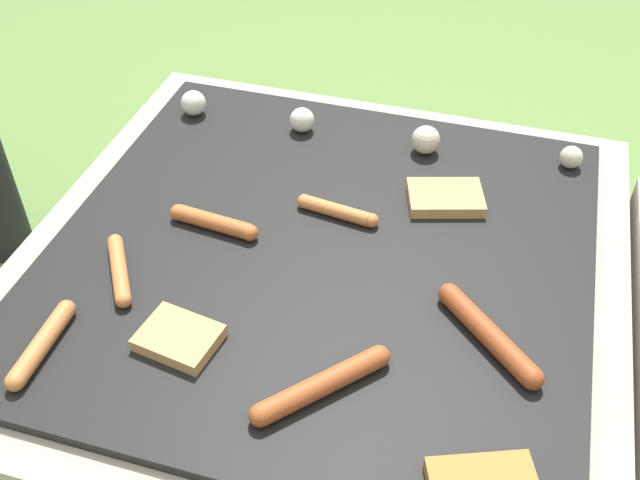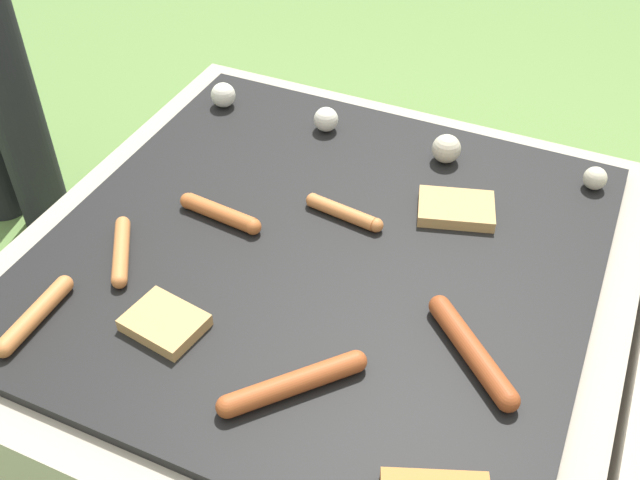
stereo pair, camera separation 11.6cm
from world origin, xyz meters
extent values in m
plane|color=#608442|center=(0.00, 0.00, 0.00)|extent=(14.00, 14.00, 0.00)
cube|color=#A89E8C|center=(0.00, 0.00, 0.20)|extent=(0.95, 0.95, 0.41)
cube|color=black|center=(0.00, 0.00, 0.42)|extent=(0.83, 0.83, 0.02)
cylinder|color=black|center=(-0.85, 0.24, 0.39)|extent=(0.11, 0.11, 0.78)
cylinder|color=#93421E|center=(0.27, -0.11, 0.44)|extent=(0.15, 0.14, 0.03)
sphere|color=#93421E|center=(0.21, -0.05, 0.44)|extent=(0.03, 0.03, 0.03)
sphere|color=#93421E|center=(0.34, -0.17, 0.44)|extent=(0.03, 0.03, 0.03)
cylinder|color=#B7602D|center=(-0.18, 0.00, 0.44)|extent=(0.13, 0.04, 0.03)
sphere|color=#B7602D|center=(-0.24, 0.01, 0.44)|extent=(0.03, 0.03, 0.03)
sphere|color=#B7602D|center=(-0.11, -0.01, 0.44)|extent=(0.03, 0.03, 0.03)
cylinder|color=#A34C23|center=(0.08, -0.26, 0.44)|extent=(0.14, 0.15, 0.03)
sphere|color=#A34C23|center=(0.02, -0.33, 0.44)|extent=(0.03, 0.03, 0.03)
sphere|color=#A34C23|center=(0.14, -0.19, 0.44)|extent=(0.03, 0.03, 0.03)
cylinder|color=#C6753D|center=(0.00, 0.09, 0.44)|extent=(0.12, 0.04, 0.02)
sphere|color=#C6753D|center=(-0.06, 0.09, 0.44)|extent=(0.02, 0.02, 0.02)
sphere|color=#C6753D|center=(0.06, 0.08, 0.44)|extent=(0.02, 0.02, 0.02)
cylinder|color=#C6753D|center=(-0.27, -0.14, 0.44)|extent=(0.09, 0.12, 0.02)
sphere|color=#C6753D|center=(-0.31, -0.09, 0.44)|extent=(0.02, 0.02, 0.02)
sphere|color=#C6753D|center=(-0.24, -0.20, 0.44)|extent=(0.02, 0.02, 0.02)
cylinder|color=#C6753D|center=(-0.31, -0.30, 0.44)|extent=(0.03, 0.13, 0.03)
sphere|color=#C6753D|center=(-0.30, -0.37, 0.44)|extent=(0.03, 0.03, 0.03)
sphere|color=#C6753D|center=(-0.31, -0.24, 0.44)|extent=(0.03, 0.03, 0.03)
cube|color=tan|center=(-0.13, -0.24, 0.43)|extent=(0.12, 0.10, 0.02)
cube|color=tan|center=(0.17, 0.17, 0.43)|extent=(0.14, 0.12, 0.02)
sphere|color=silver|center=(-0.35, 0.31, 0.45)|extent=(0.05, 0.05, 0.05)
sphere|color=silver|center=(-0.13, 0.31, 0.45)|extent=(0.05, 0.05, 0.05)
sphere|color=beige|center=(0.11, 0.31, 0.45)|extent=(0.05, 0.05, 0.05)
sphere|color=beige|center=(0.36, 0.34, 0.45)|extent=(0.04, 0.04, 0.04)
camera|label=1|loc=(0.24, -0.83, 1.22)|focal=42.00mm
camera|label=2|loc=(0.35, -0.79, 1.22)|focal=42.00mm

